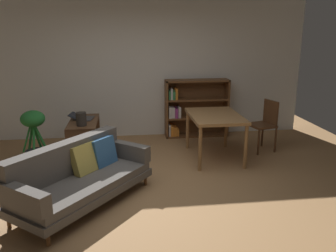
# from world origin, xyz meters

# --- Properties ---
(ground_plane) EXTENTS (8.16, 8.16, 0.00)m
(ground_plane) POSITION_xyz_m (0.00, 0.00, 0.00)
(ground_plane) COLOR #A87A4C
(back_wall_panel) EXTENTS (6.80, 0.10, 2.70)m
(back_wall_panel) POSITION_xyz_m (0.00, 2.70, 1.35)
(back_wall_panel) COLOR silver
(back_wall_panel) RESTS_ON ground_plane
(fabric_couch) EXTENTS (1.76, 1.91, 0.76)m
(fabric_couch) POSITION_xyz_m (-0.84, -0.15, 0.36)
(fabric_couch) COLOR brown
(fabric_couch) RESTS_ON ground_plane
(media_console) EXTENTS (0.46, 1.03, 0.63)m
(media_console) POSITION_xyz_m (-0.96, 1.53, 0.31)
(media_console) COLOR #56351E
(media_console) RESTS_ON ground_plane
(open_laptop) EXTENTS (0.43, 0.38, 0.10)m
(open_laptop) POSITION_xyz_m (-0.98, 1.67, 0.65)
(open_laptop) COLOR #333338
(open_laptop) RESTS_ON media_console
(desk_speaker) EXTENTS (0.16, 0.16, 0.21)m
(desk_speaker) POSITION_xyz_m (-0.95, 1.24, 0.74)
(desk_speaker) COLOR #2D2823
(desk_speaker) RESTS_ON media_console
(potted_floor_plant) EXTENTS (0.39, 0.43, 0.86)m
(potted_floor_plant) POSITION_xyz_m (-1.74, 1.38, 0.50)
(potted_floor_plant) COLOR #333338
(potted_floor_plant) RESTS_ON ground_plane
(dining_table) EXTENTS (0.82, 1.16, 0.76)m
(dining_table) POSITION_xyz_m (1.23, 1.17, 0.67)
(dining_table) COLOR olive
(dining_table) RESTS_ON ground_plane
(dining_chair_near) EXTENTS (0.49, 0.50, 0.91)m
(dining_chair_near) POSITION_xyz_m (2.22, 1.44, 0.52)
(dining_chair_near) COLOR #56351E
(dining_chair_near) RESTS_ON ground_plane
(bookshelf) EXTENTS (1.28, 0.33, 1.16)m
(bookshelf) POSITION_xyz_m (1.11, 2.52, 0.56)
(bookshelf) COLOR brown
(bookshelf) RESTS_ON ground_plane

